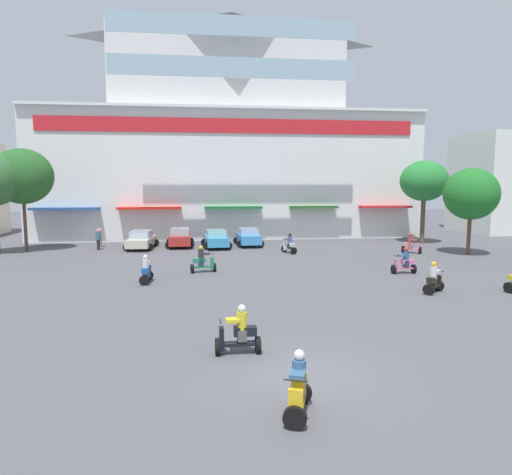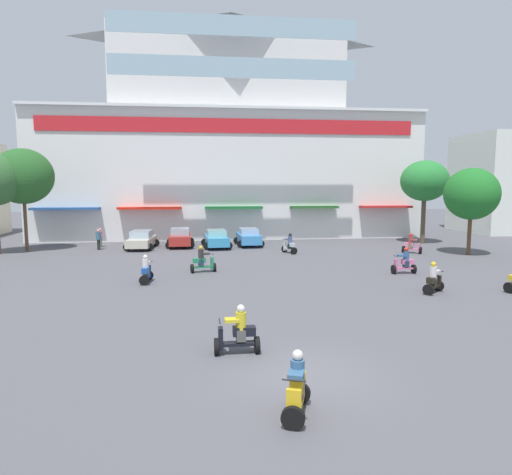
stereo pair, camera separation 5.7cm
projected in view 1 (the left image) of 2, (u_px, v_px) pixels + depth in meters
The scene contains 19 objects.
ground_plane at pixel (251, 278), 25.25m from camera, with size 128.00×128.00×0.00m, color #535159.
colonial_building at pixel (227, 142), 47.24m from camera, with size 36.64×17.69×22.04m.
plaza_tree_0 at pixel (22, 176), 34.56m from camera, with size 4.55×3.87×7.86m.
plaza_tree_1 at pixel (471, 194), 33.05m from camera, with size 3.76×4.11×6.34m.
plaza_tree_3 at pixel (424, 181), 39.32m from camera, with size 4.12×3.94×7.20m.
parked_car_0 at pixel (141, 240), 36.54m from camera, with size 2.56×4.32×1.47m.
parked_car_1 at pixel (180, 237), 37.63m from camera, with size 2.40×3.89×1.56m.
parked_car_2 at pixel (216, 239), 37.15m from camera, with size 2.51×4.14×1.46m.
parked_car_3 at pixel (248, 237), 38.31m from camera, with size 2.41×3.93×1.47m.
scooter_rider_0 at pixel (404, 263), 26.43m from camera, with size 1.37×0.53×1.55m.
scooter_rider_1 at pixel (411, 245), 34.24m from camera, with size 1.41×1.27×1.50m.
scooter_rider_2 at pixel (434, 280), 21.73m from camera, with size 1.34×1.23×1.54m.
scooter_rider_3 at pixel (289, 245), 34.14m from camera, with size 1.03×1.48×1.54m.
scooter_rider_6 at pixel (298, 389), 10.22m from camera, with size 0.92×1.42×1.51m.
scooter_rider_7 at pixel (239, 334), 13.95m from camera, with size 1.40×0.54×1.55m.
scooter_rider_8 at pixel (146, 271), 23.97m from camera, with size 0.60×1.45×1.52m.
scooter_rider_9 at pixel (203, 261), 26.81m from camera, with size 1.54×0.80×1.59m.
pedestrian_0 at pixel (100, 236), 37.36m from camera, with size 0.40×0.40×1.60m.
pedestrian_1 at pixel (98, 238), 35.88m from camera, with size 0.55×0.55×1.64m.
Camera 1 is at (-2.64, -11.67, 5.21)m, focal length 31.98 mm.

